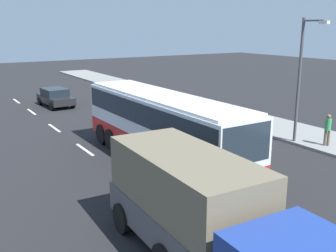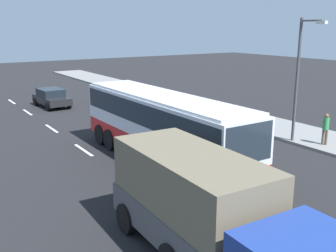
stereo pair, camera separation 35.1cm
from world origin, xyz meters
TOP-DOWN VIEW (x-y plane):
  - ground_plane at (0.00, 0.00)m, footprint 120.00×120.00m
  - sidewalk_curb at (0.00, 9.33)m, footprint 80.00×4.00m
  - lane_centreline at (-2.27, -2.70)m, footprint 35.68×0.16m
  - coach_bus at (0.71, -0.33)m, footprint 11.39×2.66m
  - cargo_truck at (8.37, -3.76)m, footprint 7.74×2.86m
  - car_black_sedan at (-15.72, -0.46)m, footprint 4.19×2.16m
  - pedestrian_near_curb at (3.40, 8.33)m, footprint 0.32×0.32m
  - street_lamp at (2.06, 7.56)m, footprint 1.56×0.24m

SIDE VIEW (x-z plane):
  - ground_plane at x=0.00m, z-range 0.00..0.00m
  - lane_centreline at x=-2.27m, z-range 0.00..0.01m
  - sidewalk_curb at x=0.00m, z-range 0.00..0.15m
  - car_black_sedan at x=-15.72m, z-range 0.04..1.50m
  - pedestrian_near_curb at x=3.40m, z-range 0.28..1.99m
  - cargo_truck at x=8.37m, z-range 0.11..3.06m
  - coach_bus at x=0.71m, z-range 0.40..3.71m
  - street_lamp at x=2.06m, z-range 0.64..7.27m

